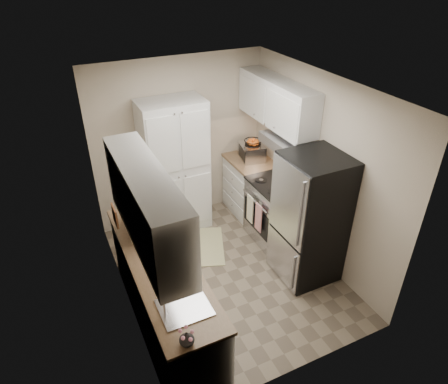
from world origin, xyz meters
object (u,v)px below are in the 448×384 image
object	(u,v)px
electric_range	(276,210)
toaster_oven	(252,151)
pantry_cabinet	(175,168)
wine_bottle	(128,210)
microwave	(149,216)
refrigerator	(310,219)

from	to	relation	value
electric_range	toaster_oven	world-z (taller)	toaster_oven
pantry_cabinet	wine_bottle	xyz separation A→B (m)	(-0.89, -0.86, 0.05)
microwave	wine_bottle	distance (m)	0.34
pantry_cabinet	microwave	distance (m)	1.35
microwave	toaster_oven	size ratio (longest dim) A/B	1.42
pantry_cabinet	electric_range	size ratio (longest dim) A/B	1.77
refrigerator	microwave	xyz separation A→B (m)	(-1.85, 0.58, 0.24)
toaster_oven	electric_range	bearing A→B (deg)	-81.95
microwave	toaster_oven	distance (m)	2.20
microwave	toaster_oven	xyz separation A→B (m)	(1.93, 1.07, -0.04)
pantry_cabinet	refrigerator	xyz separation A→B (m)	(1.14, -1.73, -0.15)
wine_bottle	refrigerator	bearing A→B (deg)	-23.01
pantry_cabinet	microwave	size ratio (longest dim) A/B	3.35
pantry_cabinet	wine_bottle	distance (m)	1.24
electric_range	wine_bottle	xyz separation A→B (m)	(-2.07, 0.06, 0.57)
toaster_oven	refrigerator	bearing A→B (deg)	-81.71
refrigerator	wine_bottle	distance (m)	2.22
wine_bottle	toaster_oven	bearing A→B (deg)	20.36
toaster_oven	pantry_cabinet	bearing A→B (deg)	-172.69
pantry_cabinet	wine_bottle	world-z (taller)	pantry_cabinet
wine_bottle	toaster_oven	xyz separation A→B (m)	(2.11, 0.78, -0.01)
electric_range	microwave	distance (m)	1.99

